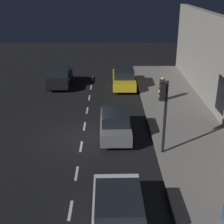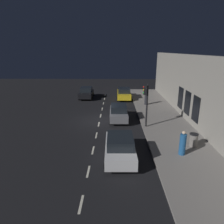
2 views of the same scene
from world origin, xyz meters
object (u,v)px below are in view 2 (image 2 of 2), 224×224
object	(u,v)px
parked_car_0	(119,112)
trash_bin	(193,140)
pedestrian_1	(183,144)
parked_car_2	(120,147)
traffic_light	(146,98)
parked_car_3	(86,93)
parked_car_1	(124,93)
pedestrian_0	(146,98)

from	to	relation	value
parked_car_0	trash_bin	world-z (taller)	parked_car_0
parked_car_0	pedestrian_1	distance (m)	8.26
trash_bin	parked_car_2	bearing A→B (deg)	-163.33
pedestrian_1	traffic_light	bearing A→B (deg)	-139.74
parked_car_2	parked_car_0	bearing A→B (deg)	88.94
trash_bin	parked_car_3	bearing A→B (deg)	122.28
trash_bin	parked_car_0	bearing A→B (deg)	131.60
traffic_light	parked_car_3	world-z (taller)	traffic_light
traffic_light	parked_car_0	size ratio (longest dim) A/B	0.96
traffic_light	pedestrian_1	world-z (taller)	traffic_light
parked_car_0	pedestrian_1	world-z (taller)	pedestrian_1
parked_car_2	trash_bin	world-z (taller)	parked_car_2
parked_car_2	parked_car_3	bearing A→B (deg)	103.95
parked_car_3	parked_car_0	bearing A→B (deg)	114.90
pedestrian_1	trash_bin	world-z (taller)	pedestrian_1
parked_car_3	trash_bin	world-z (taller)	parked_car_3
parked_car_2	pedestrian_1	size ratio (longest dim) A/B	2.52
parked_car_3	trash_bin	bearing A→B (deg)	121.85
traffic_light	parked_car_0	xyz separation A→B (m)	(-2.32, 2.13, -1.97)
pedestrian_1	trash_bin	bearing A→B (deg)	158.17
traffic_light	parked_car_2	world-z (taller)	traffic_light
parked_car_2	pedestrian_1	distance (m)	4.09
parked_car_1	parked_car_2	bearing A→B (deg)	-92.44
parked_car_0	trash_bin	bearing A→B (deg)	-48.87
parked_car_0	trash_bin	xyz separation A→B (m)	(5.25, -5.91, -0.18)
pedestrian_0	trash_bin	xyz separation A→B (m)	(1.72, -11.40, -0.36)
pedestrian_0	trash_bin	world-z (taller)	pedestrian_0
parked_car_2	pedestrian_1	world-z (taller)	pedestrian_1
parked_car_3	parked_car_1	bearing A→B (deg)	175.06
traffic_light	parked_car_1	size ratio (longest dim) A/B	0.85
pedestrian_0	trash_bin	size ratio (longest dim) A/B	1.96
traffic_light	parked_car_2	size ratio (longest dim) A/B	0.93
parked_car_0	parked_car_3	bearing A→B (deg)	114.87
parked_car_3	pedestrian_1	size ratio (longest dim) A/B	2.43
parked_car_1	trash_bin	bearing A→B (deg)	-73.13
parked_car_3	trash_bin	xyz separation A→B (m)	(9.78, -15.48, -0.18)
traffic_light	pedestrian_0	bearing A→B (deg)	80.96
parked_car_1	pedestrian_1	world-z (taller)	pedestrian_1
parked_car_0	parked_car_2	bearing A→B (deg)	-90.70
traffic_light	pedestrian_0	world-z (taller)	traffic_light
traffic_light	pedestrian_1	distance (m)	5.67
parked_car_0	pedestrian_0	world-z (taller)	pedestrian_0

